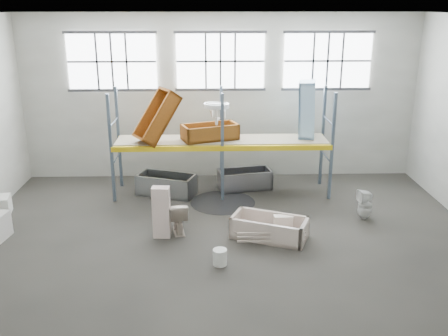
{
  "coord_description": "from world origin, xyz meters",
  "views": [
    {
      "loc": [
        -0.36,
        -10.08,
        5.25
      ],
      "look_at": [
        0.0,
        1.5,
        1.4
      ],
      "focal_mm": 39.98,
      "sensor_mm": 36.0,
      "label": 1
    }
  ],
  "objects_px": {
    "toilet_white": "(365,205)",
    "blue_tub_upright": "(307,109)",
    "cistern_tall": "(161,212)",
    "rust_tub_flat": "(210,132)",
    "steel_tub_right": "(245,179)",
    "bucket": "(220,257)",
    "bathtub_beige": "(269,228)",
    "toilet_beige": "(178,217)",
    "steel_tub_left": "(166,185)"
  },
  "relations": [
    {
      "from": "bathtub_beige",
      "to": "steel_tub_left",
      "type": "bearing_deg",
      "value": 155.11
    },
    {
      "from": "steel_tub_right",
      "to": "bucket",
      "type": "height_order",
      "value": "steel_tub_right"
    },
    {
      "from": "bathtub_beige",
      "to": "cistern_tall",
      "type": "xyz_separation_m",
      "value": [
        -2.51,
        0.13,
        0.36
      ]
    },
    {
      "from": "toilet_white",
      "to": "blue_tub_upright",
      "type": "distance_m",
      "value": 3.19
    },
    {
      "from": "toilet_beige",
      "to": "steel_tub_right",
      "type": "height_order",
      "value": "toilet_beige"
    },
    {
      "from": "cistern_tall",
      "to": "rust_tub_flat",
      "type": "xyz_separation_m",
      "value": [
        1.15,
        2.83,
        1.2
      ]
    },
    {
      "from": "bathtub_beige",
      "to": "rust_tub_flat",
      "type": "xyz_separation_m",
      "value": [
        -1.36,
        2.97,
        1.57
      ]
    },
    {
      "from": "toilet_white",
      "to": "blue_tub_upright",
      "type": "height_order",
      "value": "blue_tub_upright"
    },
    {
      "from": "rust_tub_flat",
      "to": "blue_tub_upright",
      "type": "relative_size",
      "value": 0.97
    },
    {
      "from": "blue_tub_upright",
      "to": "rust_tub_flat",
      "type": "bearing_deg",
      "value": -175.56
    },
    {
      "from": "rust_tub_flat",
      "to": "blue_tub_upright",
      "type": "bearing_deg",
      "value": 4.44
    },
    {
      "from": "toilet_beige",
      "to": "toilet_white",
      "type": "relative_size",
      "value": 1.0
    },
    {
      "from": "rust_tub_flat",
      "to": "bucket",
      "type": "xyz_separation_m",
      "value": [
        0.18,
        -4.21,
        -1.65
      ]
    },
    {
      "from": "steel_tub_left",
      "to": "steel_tub_right",
      "type": "xyz_separation_m",
      "value": [
        2.27,
        0.43,
        -0.02
      ]
    },
    {
      "from": "blue_tub_upright",
      "to": "bucket",
      "type": "bearing_deg",
      "value": -120.07
    },
    {
      "from": "cistern_tall",
      "to": "steel_tub_left",
      "type": "xyz_separation_m",
      "value": [
        -0.11,
        2.73,
        -0.32
      ]
    },
    {
      "from": "rust_tub_flat",
      "to": "steel_tub_right",
      "type": "bearing_deg",
      "value": 18.01
    },
    {
      "from": "bathtub_beige",
      "to": "blue_tub_upright",
      "type": "height_order",
      "value": "blue_tub_upright"
    },
    {
      "from": "steel_tub_right",
      "to": "bucket",
      "type": "relative_size",
      "value": 4.41
    },
    {
      "from": "cistern_tall",
      "to": "steel_tub_right",
      "type": "bearing_deg",
      "value": 59.91
    },
    {
      "from": "toilet_white",
      "to": "rust_tub_flat",
      "type": "relative_size",
      "value": 0.51
    },
    {
      "from": "bathtub_beige",
      "to": "blue_tub_upright",
      "type": "xyz_separation_m",
      "value": [
        1.37,
        3.18,
        2.14
      ]
    },
    {
      "from": "rust_tub_flat",
      "to": "toilet_beige",
      "type": "bearing_deg",
      "value": -106.91
    },
    {
      "from": "bathtub_beige",
      "to": "steel_tub_left",
      "type": "height_order",
      "value": "steel_tub_left"
    },
    {
      "from": "steel_tub_left",
      "to": "steel_tub_right",
      "type": "bearing_deg",
      "value": 10.61
    },
    {
      "from": "toilet_beige",
      "to": "bucket",
      "type": "xyz_separation_m",
      "value": [
        0.96,
        -1.63,
        -0.21
      ]
    },
    {
      "from": "bathtub_beige",
      "to": "steel_tub_right",
      "type": "height_order",
      "value": "steel_tub_right"
    },
    {
      "from": "steel_tub_left",
      "to": "rust_tub_flat",
      "type": "relative_size",
      "value": 1.06
    },
    {
      "from": "toilet_beige",
      "to": "steel_tub_right",
      "type": "bearing_deg",
      "value": -130.59
    },
    {
      "from": "steel_tub_left",
      "to": "rust_tub_flat",
      "type": "xyz_separation_m",
      "value": [
        1.26,
        0.1,
        1.52
      ]
    },
    {
      "from": "bucket",
      "to": "steel_tub_left",
      "type": "bearing_deg",
      "value": 109.28
    },
    {
      "from": "toilet_white",
      "to": "rust_tub_flat",
      "type": "height_order",
      "value": "rust_tub_flat"
    },
    {
      "from": "toilet_white",
      "to": "bathtub_beige",
      "type": "bearing_deg",
      "value": -78.49
    },
    {
      "from": "cistern_tall",
      "to": "blue_tub_upright",
      "type": "height_order",
      "value": "blue_tub_upright"
    },
    {
      "from": "steel_tub_left",
      "to": "bucket",
      "type": "relative_size",
      "value": 4.64
    },
    {
      "from": "toilet_white",
      "to": "blue_tub_upright",
      "type": "bearing_deg",
      "value": -161.56
    },
    {
      "from": "rust_tub_flat",
      "to": "bucket",
      "type": "relative_size",
      "value": 4.39
    },
    {
      "from": "cistern_tall",
      "to": "toilet_white",
      "type": "height_order",
      "value": "cistern_tall"
    },
    {
      "from": "steel_tub_left",
      "to": "rust_tub_flat",
      "type": "distance_m",
      "value": 1.98
    },
    {
      "from": "cistern_tall",
      "to": "steel_tub_left",
      "type": "relative_size",
      "value": 0.76
    },
    {
      "from": "steel_tub_right",
      "to": "bucket",
      "type": "distance_m",
      "value": 4.61
    },
    {
      "from": "blue_tub_upright",
      "to": "toilet_beige",
      "type": "bearing_deg",
      "value": -141.57
    },
    {
      "from": "cistern_tall",
      "to": "bucket",
      "type": "xyz_separation_m",
      "value": [
        1.33,
        -1.38,
        -0.44
      ]
    },
    {
      "from": "toilet_beige",
      "to": "steel_tub_left",
      "type": "height_order",
      "value": "toilet_beige"
    },
    {
      "from": "toilet_white",
      "to": "blue_tub_upright",
      "type": "xyz_separation_m",
      "value": [
        -1.17,
        2.18,
        2.01
      ]
    },
    {
      "from": "steel_tub_left",
      "to": "bucket",
      "type": "height_order",
      "value": "steel_tub_left"
    },
    {
      "from": "steel_tub_right",
      "to": "bathtub_beige",
      "type": "bearing_deg",
      "value": -83.96
    },
    {
      "from": "bathtub_beige",
      "to": "bucket",
      "type": "height_order",
      "value": "bathtub_beige"
    },
    {
      "from": "toilet_beige",
      "to": "bucket",
      "type": "bearing_deg",
      "value": 111.71
    },
    {
      "from": "bathtub_beige",
      "to": "steel_tub_left",
      "type": "relative_size",
      "value": 1.07
    }
  ]
}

